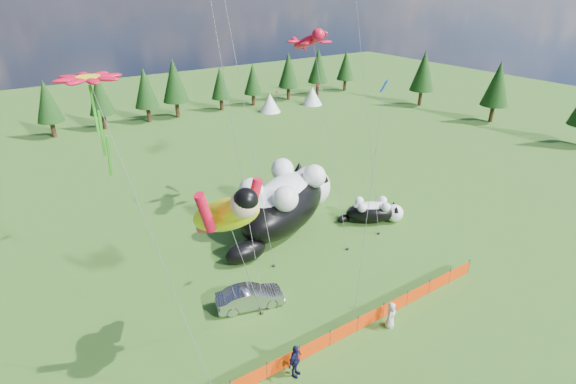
% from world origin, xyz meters
% --- Properties ---
extents(ground, '(160.00, 160.00, 0.00)m').
position_xyz_m(ground, '(0.00, 0.00, 0.00)').
color(ground, '#143609').
rests_on(ground, ground).
extents(safety_fence, '(22.06, 0.06, 1.10)m').
position_xyz_m(safety_fence, '(0.00, -3.00, 0.50)').
color(safety_fence, '#262626').
rests_on(safety_fence, ground).
extents(tree_line, '(90.00, 4.00, 8.00)m').
position_xyz_m(tree_line, '(0.00, 45.00, 4.00)').
color(tree_line, black).
rests_on(tree_line, ground).
extents(festival_tents, '(50.00, 3.20, 2.80)m').
position_xyz_m(festival_tents, '(11.00, 40.00, 1.40)').
color(festival_tents, white).
rests_on(festival_tents, ground).
extents(cat_large, '(12.54, 8.79, 4.87)m').
position_xyz_m(cat_large, '(4.54, 9.42, 2.31)').
color(cat_large, black).
rests_on(cat_large, ground).
extents(cat_small, '(4.96, 3.81, 1.99)m').
position_xyz_m(cat_small, '(10.81, 5.93, 0.95)').
color(cat_small, black).
rests_on(cat_small, ground).
extents(car, '(4.33, 2.49, 1.35)m').
position_xyz_m(car, '(-2.92, 2.29, 0.68)').
color(car, '#A1A2A6').
rests_on(car, ground).
extents(spectator_c, '(1.25, 0.99, 1.90)m').
position_xyz_m(spectator_c, '(-3.70, -3.60, 0.95)').
color(spectator_c, '#15153A').
rests_on(spectator_c, ground).
extents(spectator_e, '(0.95, 0.85, 1.64)m').
position_xyz_m(spectator_e, '(2.81, -3.75, 0.82)').
color(spectator_e, beige).
rests_on(spectator_e, ground).
extents(superhero_kite, '(6.06, 6.30, 10.76)m').
position_xyz_m(superhero_kite, '(-5.48, -0.36, 8.23)').
color(superhero_kite, '#FFF90D').
rests_on(superhero_kite, ground).
extents(gecko_kite, '(3.82, 11.25, 16.14)m').
position_xyz_m(gecko_kite, '(8.35, 11.86, 13.88)').
color(gecko_kite, red).
rests_on(gecko_kite, ground).
extents(flower_kite, '(3.70, 6.63, 15.30)m').
position_xyz_m(flower_kite, '(-9.68, 2.53, 14.27)').
color(flower_kite, red).
rests_on(flower_kite, ground).
extents(diamond_kite_a, '(1.15, 3.79, 18.80)m').
position_xyz_m(diamond_kite_a, '(-3.02, 4.78, 16.90)').
color(diamond_kite_a, '#0D31C5').
rests_on(diamond_kite_a, ground).
extents(diamond_kite_c, '(4.22, 3.14, 13.91)m').
position_xyz_m(diamond_kite_c, '(4.27, -0.20, 12.28)').
color(diamond_kite_c, '#0D31C5').
rests_on(diamond_kite_c, ground).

